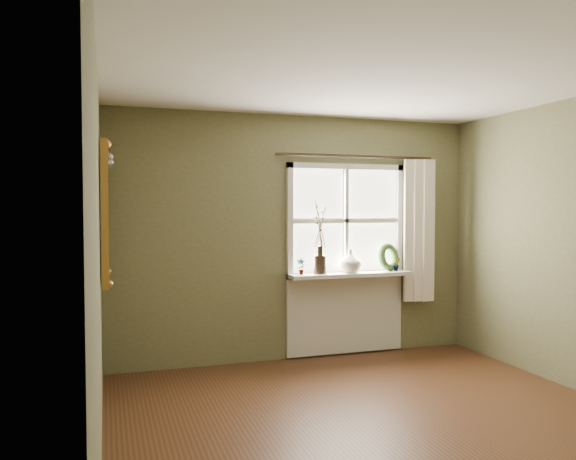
% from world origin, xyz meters
% --- Properties ---
extents(floor, '(4.50, 4.50, 0.00)m').
position_xyz_m(floor, '(0.00, 0.00, 0.00)').
color(floor, '#432515').
rests_on(floor, ground).
extents(ceiling, '(4.50, 4.50, 0.00)m').
position_xyz_m(ceiling, '(0.00, 0.00, 2.60)').
color(ceiling, silver).
rests_on(ceiling, ground).
extents(wall_back, '(4.00, 0.10, 2.60)m').
position_xyz_m(wall_back, '(0.00, 2.30, 1.30)').
color(wall_back, '#656643').
rests_on(wall_back, ground).
extents(wall_left, '(0.10, 4.50, 2.60)m').
position_xyz_m(wall_left, '(-2.05, 0.00, 1.30)').
color(wall_left, '#656643').
rests_on(wall_left, ground).
extents(window_frame, '(1.36, 0.06, 1.24)m').
position_xyz_m(window_frame, '(0.55, 2.23, 1.48)').
color(window_frame, silver).
rests_on(window_frame, wall_back).
extents(window_sill, '(1.36, 0.26, 0.04)m').
position_xyz_m(window_sill, '(0.55, 2.12, 0.90)').
color(window_sill, silver).
rests_on(window_sill, wall_back).
extents(window_apron, '(1.36, 0.04, 0.88)m').
position_xyz_m(window_apron, '(0.55, 2.23, 0.46)').
color(window_apron, silver).
rests_on(window_apron, ground).
extents(dark_jug, '(0.16, 0.16, 0.20)m').
position_xyz_m(dark_jug, '(0.20, 2.12, 1.02)').
color(dark_jug, black).
rests_on(dark_jug, window_sill).
extents(cream_vase, '(0.27, 0.27, 0.25)m').
position_xyz_m(cream_vase, '(0.56, 2.12, 1.05)').
color(cream_vase, beige).
rests_on(cream_vase, window_sill).
extents(wreath, '(0.34, 0.26, 0.32)m').
position_xyz_m(wreath, '(1.04, 2.16, 1.04)').
color(wreath, '#2C4820').
rests_on(wreath, window_sill).
extents(potted_plant_left, '(0.10, 0.08, 0.17)m').
position_xyz_m(potted_plant_left, '(-0.01, 2.12, 1.01)').
color(potted_plant_left, '#2C4820').
rests_on(potted_plant_left, window_sill).
extents(potted_plant_right, '(0.09, 0.07, 0.15)m').
position_xyz_m(potted_plant_right, '(1.12, 2.12, 0.99)').
color(potted_plant_right, '#2C4820').
rests_on(potted_plant_right, window_sill).
extents(curtain, '(0.36, 0.12, 1.59)m').
position_xyz_m(curtain, '(1.39, 2.13, 1.37)').
color(curtain, silver).
rests_on(curtain, wall_back).
extents(curtain_rod, '(1.84, 0.03, 0.03)m').
position_xyz_m(curtain_rod, '(0.65, 2.17, 2.18)').
color(curtain_rod, black).
rests_on(curtain_rod, wall_back).
extents(gilt_mirror, '(0.10, 0.94, 1.12)m').
position_xyz_m(gilt_mirror, '(-1.96, 1.39, 1.58)').
color(gilt_mirror, white).
rests_on(gilt_mirror, wall_left).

